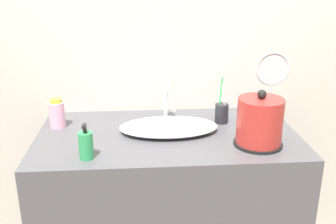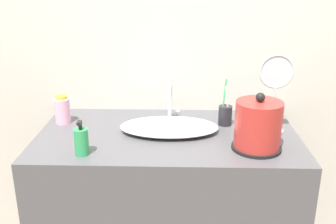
% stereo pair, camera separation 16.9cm
% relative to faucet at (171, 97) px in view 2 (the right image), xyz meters
% --- Properties ---
extents(wall_back, '(6.00, 0.04, 2.60)m').
position_rel_faucet_xyz_m(wall_back, '(-0.01, 0.17, 0.37)').
color(wall_back, beige).
rests_on(wall_back, ground_plane).
extents(vanity_counter, '(1.14, 0.63, 0.81)m').
position_rel_faucet_xyz_m(vanity_counter, '(-0.01, -0.16, -0.52)').
color(vanity_counter, '#4C4C51').
rests_on(vanity_counter, ground_plane).
extents(sink_basin, '(0.43, 0.25, 0.05)m').
position_rel_faucet_xyz_m(sink_basin, '(-0.00, -0.14, -0.09)').
color(sink_basin, white).
rests_on(sink_basin, vanity_counter).
extents(faucet, '(0.06, 0.16, 0.20)m').
position_rel_faucet_xyz_m(faucet, '(0.00, 0.00, 0.00)').
color(faucet, silver).
rests_on(faucet, vanity_counter).
extents(electric_kettle, '(0.20, 0.20, 0.23)m').
position_rel_faucet_xyz_m(electric_kettle, '(0.35, -0.31, -0.02)').
color(electric_kettle, black).
rests_on(electric_kettle, vanity_counter).
extents(toothbrush_cup, '(0.06, 0.06, 0.22)m').
position_rel_faucet_xyz_m(toothbrush_cup, '(0.25, -0.05, -0.06)').
color(toothbrush_cup, '#232328').
rests_on(toothbrush_cup, vanity_counter).
extents(lotion_bottle, '(0.05, 0.05, 0.14)m').
position_rel_faucet_xyz_m(lotion_bottle, '(-0.34, -0.38, -0.06)').
color(lotion_bottle, '#2D9956').
rests_on(lotion_bottle, vanity_counter).
extents(shampoo_bottle, '(0.07, 0.07, 0.14)m').
position_rel_faucet_xyz_m(shampoo_bottle, '(-0.50, -0.05, -0.05)').
color(shampoo_bottle, '#EAA8C6').
rests_on(shampoo_bottle, vanity_counter).
extents(vanity_mirror, '(0.15, 0.10, 0.35)m').
position_rel_faucet_xyz_m(vanity_mirror, '(0.45, -0.13, 0.09)').
color(vanity_mirror, silver).
rests_on(vanity_mirror, vanity_counter).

